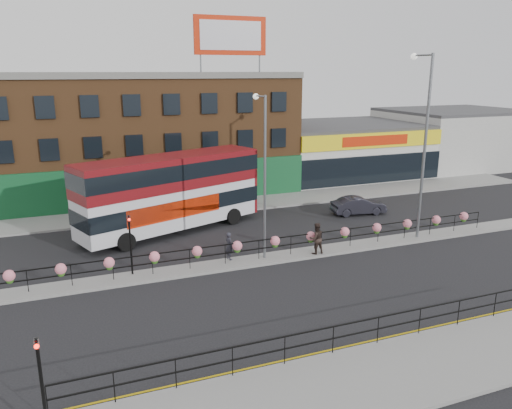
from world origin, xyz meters
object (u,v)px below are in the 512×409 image
object	(u,v)px
pedestrian_a	(229,246)
lamp_column_east	(423,131)
lamp_column_west	(263,164)
pedestrian_b	(316,238)
double_decker_bus	(171,186)
car	(358,206)

from	to	relation	value
pedestrian_a	lamp_column_east	distance (m)	13.89
pedestrian_a	lamp_column_west	distance (m)	5.02
pedestrian_a	pedestrian_b	world-z (taller)	pedestrian_b
double_decker_bus	lamp_column_west	xyz separation A→B (m)	(3.74, -6.93, 2.41)
lamp_column_west	pedestrian_b	bearing A→B (deg)	-13.09
pedestrian_b	car	bearing A→B (deg)	-137.74
double_decker_bus	lamp_column_east	size ratio (longest dim) A/B	1.14
double_decker_bus	lamp_column_east	world-z (taller)	lamp_column_east
pedestrian_b	lamp_column_west	size ratio (longest dim) A/B	0.20
pedestrian_b	lamp_column_west	world-z (taller)	lamp_column_west
pedestrian_b	pedestrian_a	bearing A→B (deg)	-11.36
pedestrian_a	lamp_column_east	xyz separation A→B (m)	(12.55, -0.31, 5.95)
double_decker_bus	pedestrian_b	xyz separation A→B (m)	(6.79, -7.63, -2.08)
lamp_column_east	lamp_column_west	bearing A→B (deg)	179.59
car	lamp_column_east	size ratio (longest dim) A/B	0.37
lamp_column_east	car	bearing A→B (deg)	93.81
lamp_column_west	pedestrian_a	bearing A→B (deg)	173.10
pedestrian_b	lamp_column_east	size ratio (longest dim) A/B	0.16
lamp_column_west	car	bearing A→B (deg)	30.21
double_decker_bus	lamp_column_west	world-z (taller)	lamp_column_west
pedestrian_b	double_decker_bus	bearing A→B (deg)	-49.01
pedestrian_b	lamp_column_east	world-z (taller)	lamp_column_east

